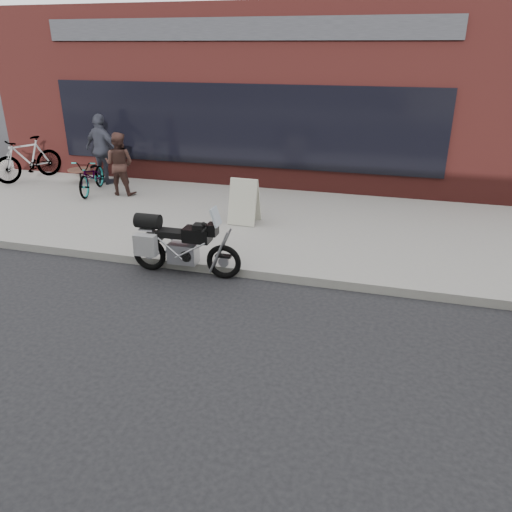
{
  "coord_description": "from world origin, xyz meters",
  "views": [
    {
      "loc": [
        1.88,
        -3.13,
        3.57
      ],
      "look_at": [
        0.14,
        3.03,
        0.85
      ],
      "focal_mm": 35.0,
      "sensor_mm": 36.0,
      "label": 1
    }
  ],
  "objects_px": {
    "cafe_patron_left": "(119,164)",
    "cafe_patron_right": "(102,149)",
    "cafe_table": "(80,170)",
    "bicycle_front": "(92,176)",
    "bicycle_rear": "(28,159)",
    "motorcycle": "(178,245)",
    "sandwich_sign": "(244,201)"
  },
  "relations": [
    {
      "from": "motorcycle",
      "to": "bicycle_front",
      "type": "bearing_deg",
      "value": 136.43
    },
    {
      "from": "cafe_table",
      "to": "cafe_patron_right",
      "type": "bearing_deg",
      "value": 4.31
    },
    {
      "from": "motorcycle",
      "to": "sandwich_sign",
      "type": "height_order",
      "value": "motorcycle"
    },
    {
      "from": "cafe_patron_right",
      "to": "cafe_table",
      "type": "bearing_deg",
      "value": 18.23
    },
    {
      "from": "bicycle_rear",
      "to": "cafe_patron_left",
      "type": "xyz_separation_m",
      "value": [
        3.14,
        -0.61,
        0.19
      ]
    },
    {
      "from": "motorcycle",
      "to": "cafe_patron_left",
      "type": "height_order",
      "value": "cafe_patron_left"
    },
    {
      "from": "sandwich_sign",
      "to": "motorcycle",
      "type": "bearing_deg",
      "value": -97.48
    },
    {
      "from": "cafe_patron_right",
      "to": "motorcycle",
      "type": "bearing_deg",
      "value": 146.51
    },
    {
      "from": "bicycle_rear",
      "to": "cafe_table",
      "type": "xyz_separation_m",
      "value": [
        1.47,
        0.14,
        -0.25
      ]
    },
    {
      "from": "cafe_patron_left",
      "to": "cafe_patron_right",
      "type": "xyz_separation_m",
      "value": [
        -0.95,
        0.8,
        0.15
      ]
    },
    {
      "from": "motorcycle",
      "to": "cafe_table",
      "type": "height_order",
      "value": "motorcycle"
    },
    {
      "from": "cafe_table",
      "to": "bicycle_front",
      "type": "bearing_deg",
      "value": -41.79
    },
    {
      "from": "motorcycle",
      "to": "bicycle_front",
      "type": "relative_size",
      "value": 1.18
    },
    {
      "from": "cafe_patron_left",
      "to": "cafe_patron_right",
      "type": "bearing_deg",
      "value": -42.48
    },
    {
      "from": "motorcycle",
      "to": "sandwich_sign",
      "type": "distance_m",
      "value": 2.45
    },
    {
      "from": "bicycle_rear",
      "to": "cafe_patron_right",
      "type": "distance_m",
      "value": 2.22
    },
    {
      "from": "bicycle_rear",
      "to": "cafe_table",
      "type": "relative_size",
      "value": 3.08
    },
    {
      "from": "bicycle_rear",
      "to": "cafe_table",
      "type": "height_order",
      "value": "bicycle_rear"
    },
    {
      "from": "bicycle_front",
      "to": "bicycle_rear",
      "type": "distance_m",
      "value": 2.46
    },
    {
      "from": "cafe_patron_left",
      "to": "bicycle_rear",
      "type": "bearing_deg",
      "value": -13.27
    },
    {
      "from": "bicycle_front",
      "to": "cafe_table",
      "type": "xyz_separation_m",
      "value": [
        -0.9,
        0.8,
        -0.1
      ]
    },
    {
      "from": "sandwich_sign",
      "to": "bicycle_rear",
      "type": "bearing_deg",
      "value": 167.27
    },
    {
      "from": "motorcycle",
      "to": "bicycle_rear",
      "type": "xyz_separation_m",
      "value": [
        -6.24,
        4.22,
        0.2
      ]
    },
    {
      "from": "cafe_patron_right",
      "to": "cafe_patron_left",
      "type": "bearing_deg",
      "value": 153.71
    },
    {
      "from": "bicycle_front",
      "to": "sandwich_sign",
      "type": "relative_size",
      "value": 1.75
    },
    {
      "from": "bicycle_front",
      "to": "cafe_patron_left",
      "type": "relative_size",
      "value": 1.07
    },
    {
      "from": "cafe_table",
      "to": "cafe_patron_left",
      "type": "xyz_separation_m",
      "value": [
        1.66,
        -0.75,
        0.43
      ]
    },
    {
      "from": "cafe_patron_left",
      "to": "motorcycle",
      "type": "bearing_deg",
      "value": 128.45
    },
    {
      "from": "motorcycle",
      "to": "bicycle_front",
      "type": "xyz_separation_m",
      "value": [
        -3.88,
        3.55,
        0.05
      ]
    },
    {
      "from": "cafe_table",
      "to": "cafe_patron_left",
      "type": "distance_m",
      "value": 1.87
    },
    {
      "from": "cafe_table",
      "to": "cafe_patron_right",
      "type": "relative_size",
      "value": 0.34
    },
    {
      "from": "bicycle_front",
      "to": "bicycle_rear",
      "type": "relative_size",
      "value": 0.85
    }
  ]
}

